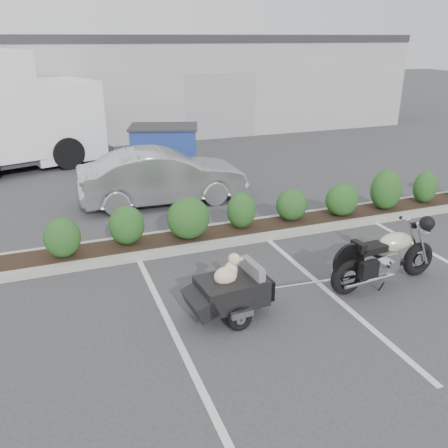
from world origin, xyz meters
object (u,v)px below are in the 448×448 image
object	(u,v)px
motorcycle	(386,258)
pet_trailer	(230,290)
sedan	(163,177)
dumpster	(165,147)

from	to	relation	value
motorcycle	pet_trailer	size ratio (longest dim) A/B	1.25
sedan	dumpster	xyz separation A→B (m)	(0.85, 3.19, 0.02)
pet_trailer	dumpster	distance (m)	8.76
sedan	dumpster	world-z (taller)	dumpster
motorcycle	sedan	size ratio (longest dim) A/B	0.53
motorcycle	dumpster	bearing A→B (deg)	96.00
pet_trailer	dumpster	bearing A→B (deg)	77.79
motorcycle	sedan	distance (m)	6.02
motorcycle	dumpster	size ratio (longest dim) A/B	0.90
pet_trailer	sedan	world-z (taller)	sedan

